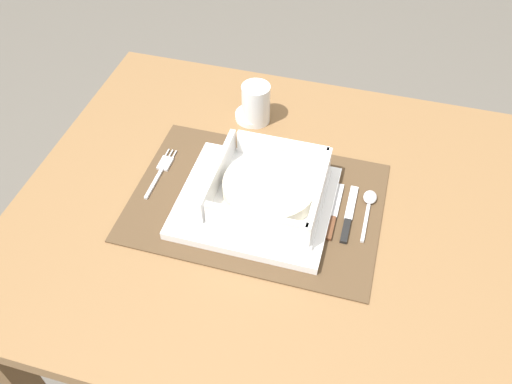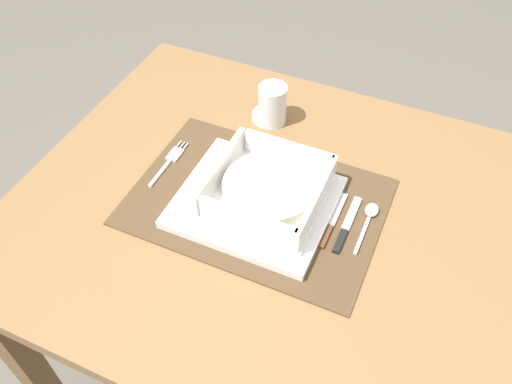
% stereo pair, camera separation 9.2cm
% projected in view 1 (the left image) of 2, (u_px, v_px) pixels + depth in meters
% --- Properties ---
extents(ground_plane, '(6.00, 6.00, 0.00)m').
position_uv_depth(ground_plane, '(264.00, 372.00, 1.48)').
color(ground_plane, '#59544C').
extents(dining_table, '(0.90, 0.76, 0.72)m').
position_uv_depth(dining_table, '(268.00, 240.00, 1.02)').
color(dining_table, brown).
rests_on(dining_table, ground).
extents(placemat, '(0.44, 0.31, 0.00)m').
position_uv_depth(placemat, '(256.00, 203.00, 0.95)').
color(placemat, '#4C3823').
rests_on(placemat, dining_table).
extents(serving_plate, '(0.27, 0.23, 0.02)m').
position_uv_depth(serving_plate, '(256.00, 202.00, 0.94)').
color(serving_plate, white).
rests_on(serving_plate, placemat).
extents(porridge_bowl, '(0.19, 0.19, 0.06)m').
position_uv_depth(porridge_bowl, '(267.00, 188.00, 0.92)').
color(porridge_bowl, white).
rests_on(porridge_bowl, serving_plate).
extents(fork, '(0.02, 0.13, 0.00)m').
position_uv_depth(fork, '(162.00, 169.00, 1.00)').
color(fork, silver).
rests_on(fork, placemat).
extents(spoon, '(0.02, 0.12, 0.01)m').
position_uv_depth(spoon, '(369.00, 202.00, 0.94)').
color(spoon, silver).
rests_on(spoon, placemat).
extents(butter_knife, '(0.01, 0.13, 0.01)m').
position_uv_depth(butter_knife, '(348.00, 217.00, 0.92)').
color(butter_knife, black).
rests_on(butter_knife, placemat).
extents(bread_knife, '(0.01, 0.13, 0.01)m').
position_uv_depth(bread_knife, '(333.00, 214.00, 0.92)').
color(bread_knife, '#59331E').
rests_on(bread_knife, placemat).
extents(drinking_glass, '(0.06, 0.06, 0.09)m').
position_uv_depth(drinking_glass, '(256.00, 106.00, 1.08)').
color(drinking_glass, white).
rests_on(drinking_glass, dining_table).
extents(condiment_saucer, '(0.07, 0.07, 0.04)m').
position_uv_depth(condiment_saucer, '(252.00, 114.00, 1.10)').
color(condiment_saucer, white).
rests_on(condiment_saucer, dining_table).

